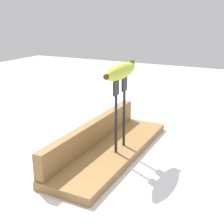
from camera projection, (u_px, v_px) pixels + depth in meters
name	position (u px, v px, depth m)	size (l,w,h in m)	color
ground_plane	(112.00, 154.00, 0.84)	(3.00, 3.00, 0.00)	silver
wooden_board	(112.00, 150.00, 0.83)	(0.48, 0.14, 0.02)	olive
board_backstop	(93.00, 132.00, 0.85)	(0.47, 0.03, 0.06)	olive
fork_stand_center	(120.00, 108.00, 0.79)	(0.07, 0.01, 0.19)	black
banana_raised_center	(120.00, 71.00, 0.76)	(0.17, 0.04, 0.04)	#B2C138
wire_coil	(96.00, 128.00, 1.02)	(0.10, 0.10, 0.01)	#1E2DA5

